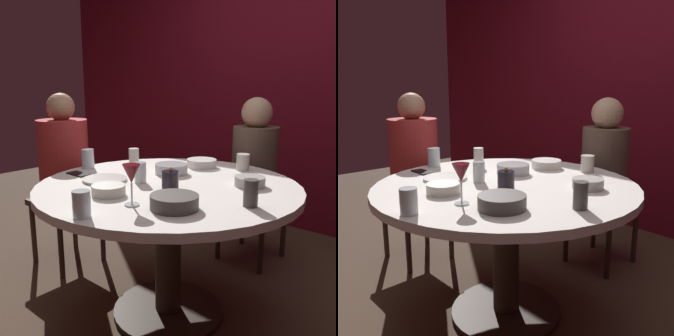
% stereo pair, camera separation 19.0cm
% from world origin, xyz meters
% --- Properties ---
extents(ground_plane, '(8.00, 8.00, 0.00)m').
position_xyz_m(ground_plane, '(0.00, 0.00, 0.00)').
color(ground_plane, '#4C3828').
extents(back_wall, '(6.00, 0.10, 2.60)m').
position_xyz_m(back_wall, '(0.00, 1.75, 1.30)').
color(back_wall, maroon).
rests_on(back_wall, ground).
extents(dining_table, '(1.34, 1.34, 0.74)m').
position_xyz_m(dining_table, '(0.00, 0.00, 0.59)').
color(dining_table, white).
rests_on(dining_table, ground).
extents(seated_diner_left, '(0.40, 0.40, 1.19)m').
position_xyz_m(seated_diner_left, '(-0.94, 0.00, 0.73)').
color(seated_diner_left, '#3F2D1E').
rests_on(seated_diner_left, ground).
extents(seated_diner_back, '(0.40, 0.40, 1.16)m').
position_xyz_m(seated_diner_back, '(0.00, 0.91, 0.72)').
color(seated_diner_back, '#3F2D1E').
rests_on(seated_diner_back, ground).
extents(candle_holder, '(0.08, 0.08, 0.11)m').
position_xyz_m(candle_holder, '(0.08, -0.07, 0.79)').
color(candle_holder, black).
rests_on(candle_holder, dining_table).
extents(wine_glass, '(0.08, 0.08, 0.18)m').
position_xyz_m(wine_glass, '(0.13, -0.37, 0.87)').
color(wine_glass, silver).
rests_on(wine_glass, dining_table).
extents(dinner_plate, '(0.23, 0.23, 0.01)m').
position_xyz_m(dinner_plate, '(-0.28, -0.18, 0.75)').
color(dinner_plate, '#B2ADA3').
rests_on(dinner_plate, dining_table).
extents(cell_phone, '(0.14, 0.07, 0.01)m').
position_xyz_m(cell_phone, '(-0.50, -0.19, 0.75)').
color(cell_phone, black).
rests_on(cell_phone, dining_table).
extents(bowl_serving_large, '(0.18, 0.18, 0.06)m').
position_xyz_m(bowl_serving_large, '(-0.13, 0.17, 0.77)').
color(bowl_serving_large, '#B7B7BC').
rests_on(bowl_serving_large, dining_table).
extents(bowl_salad_center, '(0.20, 0.20, 0.06)m').
position_xyz_m(bowl_salad_center, '(0.29, -0.29, 0.77)').
color(bowl_salad_center, '#4C4742').
rests_on(bowl_salad_center, dining_table).
extents(bowl_small_white, '(0.18, 0.18, 0.05)m').
position_xyz_m(bowl_small_white, '(-0.10, 0.43, 0.77)').
color(bowl_small_white, silver).
rests_on(bowl_small_white, dining_table).
extents(bowl_sauce_side, '(0.16, 0.16, 0.05)m').
position_xyz_m(bowl_sauce_side, '(-0.07, -0.34, 0.77)').
color(bowl_sauce_side, beige).
rests_on(bowl_sauce_side, dining_table).
extents(bowl_rice_portion, '(0.15, 0.15, 0.05)m').
position_xyz_m(bowl_rice_portion, '(0.34, 0.23, 0.77)').
color(bowl_rice_portion, '#B2ADA3').
rests_on(bowl_rice_portion, dining_table).
extents(cup_near_candle, '(0.08, 0.08, 0.12)m').
position_xyz_m(cup_near_candle, '(-0.60, -0.05, 0.80)').
color(cup_near_candle, silver).
rests_on(cup_near_candle, dining_table).
extents(cup_by_left_diner, '(0.06, 0.06, 0.11)m').
position_xyz_m(cup_by_left_diner, '(-0.11, -0.09, 0.80)').
color(cup_by_left_diner, silver).
rests_on(cup_by_left_diner, dining_table).
extents(cup_by_right_diner, '(0.08, 0.08, 0.10)m').
position_xyz_m(cup_by_right_diner, '(0.13, 0.52, 0.79)').
color(cup_by_right_diner, beige).
rests_on(cup_by_right_diner, dining_table).
extents(cup_center_front, '(0.06, 0.06, 0.11)m').
position_xyz_m(cup_center_front, '(0.51, -0.06, 0.80)').
color(cup_center_front, '#4C4742').
rests_on(cup_center_front, dining_table).
extents(cup_far_edge, '(0.07, 0.07, 0.10)m').
position_xyz_m(cup_far_edge, '(0.09, -0.60, 0.80)').
color(cup_far_edge, silver).
rests_on(cup_far_edge, dining_table).
extents(cup_beside_wine, '(0.06, 0.06, 0.12)m').
position_xyz_m(cup_beside_wine, '(-0.41, 0.15, 0.80)').
color(cup_beside_wine, beige).
rests_on(cup_beside_wine, dining_table).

